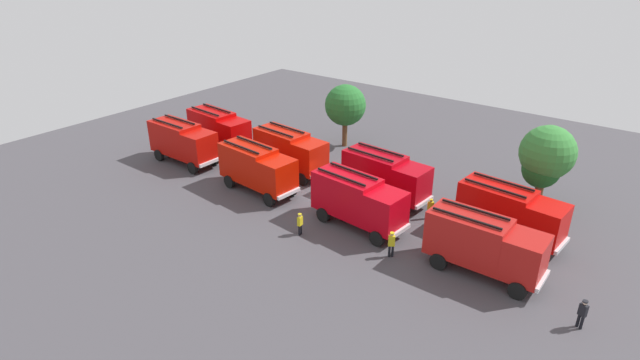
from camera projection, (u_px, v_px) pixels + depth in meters
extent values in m
plane|color=#423F44|center=(320.00, 196.00, 41.39)|extent=(66.00, 66.00, 0.00)
cube|color=#AC0C06|center=(200.00, 147.00, 45.44)|extent=(2.23, 2.53, 2.60)
cube|color=#8C9EAD|center=(208.00, 147.00, 44.73)|extent=(0.11, 2.13, 1.46)
cube|color=#AC0C06|center=(175.00, 137.00, 47.34)|extent=(4.83, 2.56, 2.90)
cube|color=black|center=(179.00, 119.00, 47.16)|extent=(4.32, 0.18, 0.12)
cube|color=black|center=(167.00, 123.00, 46.18)|extent=(4.32, 0.18, 0.12)
cube|color=silver|center=(210.00, 162.00, 45.26)|extent=(0.23, 2.38, 0.28)
cylinder|color=black|center=(213.00, 160.00, 46.84)|extent=(1.10, 0.36, 1.10)
cylinder|color=black|center=(193.00, 168.00, 45.13)|extent=(1.10, 0.36, 1.10)
cylinder|color=black|center=(180.00, 148.00, 49.58)|extent=(1.10, 0.36, 1.10)
cylinder|color=black|center=(159.00, 155.00, 47.87)|extent=(1.10, 0.36, 1.10)
cube|color=#BB1103|center=(278.00, 176.00, 39.83)|extent=(2.41, 2.68, 2.60)
cube|color=#8C9EAD|center=(287.00, 176.00, 39.06)|extent=(0.27, 2.12, 1.46)
cube|color=#BB1103|center=(249.00, 162.00, 41.90)|extent=(5.00, 2.91, 2.90)
cube|color=black|center=(254.00, 142.00, 41.70)|extent=(4.31, 0.50, 0.12)
cube|color=black|center=(241.00, 147.00, 40.78)|extent=(4.31, 0.50, 0.12)
cube|color=silver|center=(289.00, 194.00, 39.59)|extent=(0.41, 2.38, 0.28)
cylinder|color=black|center=(291.00, 189.00, 41.17)|extent=(1.13, 0.44, 1.10)
cylinder|color=black|center=(269.00, 199.00, 39.56)|extent=(1.13, 0.44, 1.10)
cylinder|color=black|center=(251.00, 173.00, 44.16)|extent=(1.13, 0.44, 1.10)
cylinder|color=black|center=(229.00, 181.00, 42.55)|extent=(1.13, 0.44, 1.10)
cube|color=#BB0410|center=(386.00, 211.00, 34.61)|extent=(2.41, 2.69, 2.60)
cube|color=#8C9EAD|center=(399.00, 212.00, 33.83)|extent=(0.27, 2.12, 1.46)
cube|color=#BB0410|center=(347.00, 194.00, 36.68)|extent=(5.00, 2.92, 2.90)
cube|color=black|center=(353.00, 171.00, 36.48)|extent=(4.31, 0.50, 0.12)
cube|color=black|center=(341.00, 177.00, 35.56)|extent=(4.31, 0.50, 0.12)
cube|color=silver|center=(400.00, 232.00, 34.36)|extent=(0.41, 2.38, 0.28)
cylinder|color=black|center=(397.00, 225.00, 35.94)|extent=(1.13, 0.45, 1.10)
cylinder|color=black|center=(377.00, 238.00, 34.34)|extent=(1.13, 0.45, 1.10)
cylinder|color=black|center=(344.00, 204.00, 38.94)|extent=(1.13, 0.45, 1.10)
cylinder|color=black|center=(323.00, 215.00, 37.33)|extent=(1.13, 0.45, 1.10)
cube|color=#A91613|center=(525.00, 257.00, 29.49)|extent=(2.21, 2.51, 2.60)
cube|color=#8C9EAD|center=(545.00, 259.00, 28.79)|extent=(0.09, 2.13, 1.46)
cube|color=#A91613|center=(468.00, 236.00, 31.35)|extent=(4.81, 2.51, 2.90)
cube|color=black|center=(475.00, 210.00, 31.18)|extent=(4.32, 0.13, 0.12)
cube|color=black|center=(466.00, 218.00, 30.19)|extent=(4.32, 0.13, 0.12)
cube|color=silver|center=(543.00, 281.00, 29.32)|extent=(0.21, 2.38, 0.28)
cylinder|color=black|center=(530.00, 271.00, 30.91)|extent=(1.10, 0.35, 1.10)
cylinder|color=black|center=(517.00, 291.00, 29.17)|extent=(1.10, 0.35, 1.10)
cylinder|color=black|center=(454.00, 245.00, 33.59)|extent=(1.10, 0.35, 1.10)
cylinder|color=black|center=(439.00, 261.00, 31.86)|extent=(1.10, 0.35, 1.10)
cube|color=#AF0403|center=(235.00, 134.00, 48.53)|extent=(2.41, 2.68, 2.60)
cube|color=#8C9EAD|center=(241.00, 134.00, 47.75)|extent=(0.26, 2.12, 1.46)
cube|color=#AF0403|center=(212.00, 125.00, 50.59)|extent=(5.00, 2.90, 2.90)
cube|color=black|center=(216.00, 108.00, 50.39)|extent=(4.31, 0.49, 0.12)
cube|color=black|center=(205.00, 111.00, 49.47)|extent=(4.31, 0.49, 0.12)
cube|color=silver|center=(244.00, 149.00, 48.28)|extent=(0.40, 2.38, 0.28)
cylinder|color=black|center=(247.00, 147.00, 49.86)|extent=(1.13, 0.44, 1.10)
cylinder|color=black|center=(227.00, 153.00, 48.25)|extent=(1.13, 0.44, 1.10)
cylinder|color=black|center=(216.00, 135.00, 52.85)|extent=(1.13, 0.44, 1.10)
cylinder|color=black|center=(197.00, 141.00, 51.24)|extent=(1.13, 0.44, 1.10)
cube|color=#BA1305|center=(310.00, 158.00, 43.25)|extent=(2.41, 2.68, 2.60)
cube|color=#8C9EAD|center=(319.00, 157.00, 42.48)|extent=(0.26, 2.12, 1.46)
cube|color=#BA1305|center=(282.00, 146.00, 45.32)|extent=(5.00, 2.91, 2.90)
cube|color=black|center=(287.00, 127.00, 45.12)|extent=(4.31, 0.49, 0.12)
cube|color=black|center=(275.00, 131.00, 44.20)|extent=(4.31, 0.49, 0.12)
cube|color=silver|center=(321.00, 174.00, 43.01)|extent=(0.41, 2.38, 0.28)
cylinder|color=black|center=(321.00, 171.00, 44.59)|extent=(1.13, 0.44, 1.10)
cylinder|color=black|center=(302.00, 179.00, 42.98)|extent=(1.13, 0.44, 1.10)
cylinder|color=black|center=(283.00, 156.00, 47.58)|extent=(1.13, 0.44, 1.10)
cylinder|color=black|center=(263.00, 164.00, 45.97)|extent=(1.13, 0.44, 1.10)
cube|color=#A9030E|center=(412.00, 184.00, 38.45)|extent=(2.37, 2.65, 2.60)
cube|color=#8C9EAD|center=(424.00, 184.00, 37.69)|extent=(0.23, 2.13, 1.46)
cube|color=#A9030E|center=(374.00, 170.00, 40.48)|extent=(4.97, 2.83, 2.90)
cube|color=black|center=(380.00, 149.00, 40.29)|extent=(4.32, 0.43, 0.12)
cube|color=black|center=(370.00, 154.00, 39.35)|extent=(4.32, 0.43, 0.12)
cube|color=silver|center=(424.00, 203.00, 38.22)|extent=(0.37, 2.38, 0.28)
cylinder|color=black|center=(421.00, 198.00, 39.80)|extent=(1.12, 0.43, 1.10)
cylinder|color=black|center=(404.00, 209.00, 38.17)|extent=(1.12, 0.43, 1.10)
cylinder|color=black|center=(370.00, 180.00, 42.74)|extent=(1.12, 0.43, 1.10)
cylinder|color=black|center=(353.00, 190.00, 41.11)|extent=(1.12, 0.43, 1.10)
cube|color=#BC0A06|center=(547.00, 224.00, 32.98)|extent=(2.41, 2.68, 2.60)
cube|color=#8C9EAD|center=(564.00, 225.00, 32.21)|extent=(0.26, 2.12, 1.46)
cube|color=#BC0A06|center=(496.00, 205.00, 35.05)|extent=(5.00, 2.90, 2.90)
cube|color=black|center=(503.00, 182.00, 34.85)|extent=(4.31, 0.49, 0.12)
cube|color=black|center=(495.00, 188.00, 33.92)|extent=(4.31, 0.49, 0.12)
cube|color=silver|center=(562.00, 246.00, 32.74)|extent=(0.40, 2.38, 0.28)
cylinder|color=black|center=(552.00, 239.00, 34.32)|extent=(1.13, 0.44, 1.10)
cylinder|color=black|center=(538.00, 253.00, 32.71)|extent=(1.13, 0.44, 1.10)
cylinder|color=black|center=(484.00, 215.00, 37.30)|extent=(1.13, 0.44, 1.10)
cylinder|color=black|center=(468.00, 227.00, 35.69)|extent=(1.13, 0.44, 1.10)
cylinder|color=black|center=(428.00, 214.00, 37.79)|extent=(0.16, 0.16, 0.74)
cylinder|color=black|center=(431.00, 214.00, 37.82)|extent=(0.16, 0.16, 0.74)
cube|color=gold|center=(431.00, 206.00, 37.51)|extent=(0.46, 0.47, 0.64)
sphere|color=#9E704C|center=(431.00, 201.00, 37.33)|extent=(0.21, 0.21, 0.21)
cylinder|color=gold|center=(431.00, 200.00, 37.30)|extent=(0.26, 0.26, 0.06)
cylinder|color=black|center=(299.00, 230.00, 35.62)|extent=(0.16, 0.16, 0.76)
cylinder|color=black|center=(301.00, 229.00, 35.79)|extent=(0.16, 0.16, 0.76)
cube|color=gold|center=(300.00, 221.00, 35.40)|extent=(0.30, 0.45, 0.66)
sphere|color=beige|center=(300.00, 215.00, 35.22)|extent=(0.22, 0.22, 0.22)
cylinder|color=gold|center=(300.00, 214.00, 35.18)|extent=(0.27, 0.27, 0.06)
cylinder|color=black|center=(393.00, 251.00, 33.15)|extent=(0.16, 0.16, 0.84)
cylinder|color=black|center=(389.00, 251.00, 33.16)|extent=(0.16, 0.16, 0.84)
cube|color=gold|center=(392.00, 241.00, 32.83)|extent=(0.48, 0.44, 0.73)
sphere|color=tan|center=(392.00, 234.00, 32.62)|extent=(0.24, 0.24, 0.24)
cylinder|color=gold|center=(392.00, 233.00, 32.58)|extent=(0.30, 0.30, 0.07)
cylinder|color=black|center=(390.00, 180.00, 43.18)|extent=(0.16, 0.16, 0.74)
cylinder|color=black|center=(388.00, 179.00, 43.34)|extent=(0.16, 0.16, 0.74)
cube|color=orange|center=(389.00, 172.00, 42.97)|extent=(0.48, 0.38, 0.64)
sphere|color=beige|center=(390.00, 168.00, 42.79)|extent=(0.21, 0.21, 0.21)
cylinder|color=orange|center=(390.00, 167.00, 42.76)|extent=(0.26, 0.26, 0.06)
cylinder|color=black|center=(582.00, 323.00, 26.91)|extent=(0.16, 0.16, 0.82)
cylinder|color=black|center=(578.00, 320.00, 27.08)|extent=(0.16, 0.16, 0.82)
cube|color=black|center=(583.00, 310.00, 26.67)|extent=(0.48, 0.39, 0.71)
sphere|color=beige|center=(585.00, 303.00, 26.47)|extent=(0.23, 0.23, 0.23)
cylinder|color=black|center=(585.00, 301.00, 26.43)|extent=(0.29, 0.29, 0.07)
cylinder|color=brown|center=(345.00, 134.00, 51.09)|extent=(0.51, 0.51, 2.53)
sphere|color=#236628|center=(345.00, 105.00, 49.83)|extent=(4.05, 4.05, 4.05)
cylinder|color=brown|center=(536.00, 194.00, 39.62)|extent=(0.36, 0.36, 1.80)
sphere|color=#19511E|center=(541.00, 169.00, 38.72)|extent=(2.88, 2.88, 2.88)
cylinder|color=brown|center=(540.00, 189.00, 39.57)|extent=(0.52, 0.52, 2.59)
sphere|color=#337A33|center=(548.00, 152.00, 38.27)|extent=(4.15, 4.15, 4.15)
cone|color=#F2600C|center=(261.00, 147.00, 50.36)|extent=(0.43, 0.43, 0.62)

